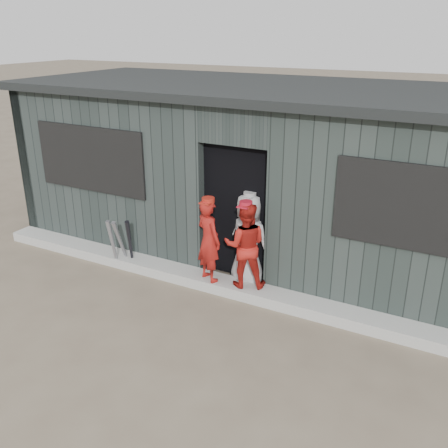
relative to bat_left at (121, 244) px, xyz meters
The scene contains 9 objects.
ground 2.45m from the bat_left, 45.21° to the right, with size 80.00×80.00×0.00m, color brown.
curb 1.74m from the bat_left, ahead, with size 8.00×0.36×0.15m, color #9C9D98.
bat_left is the anchor object (origin of this frame).
bat_mid 0.12m from the bat_left, 134.70° to the right, with size 0.07×0.07×0.79m, color gray.
bat_right 0.15m from the bat_left, 12.46° to the left, with size 0.07×0.07×0.82m, color black.
player_red_left 1.53m from the bat_left, ahead, with size 0.43×0.28×1.17m, color maroon.
player_red_right 2.03m from the bat_left, ahead, with size 0.57×0.45×1.18m, color #A81B14.
player_grey_back 1.99m from the bat_left, 11.82° to the left, with size 0.66×0.43×1.36m, color #A9A9A9.
dugout 2.63m from the bat_left, 46.36° to the left, with size 8.30×3.30×2.62m.
Camera 1 is at (2.87, -3.59, 3.42)m, focal length 40.00 mm.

